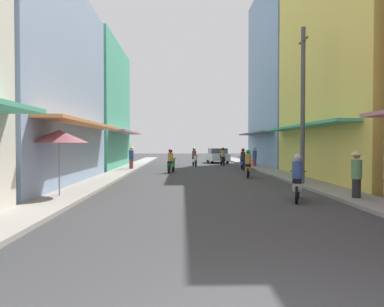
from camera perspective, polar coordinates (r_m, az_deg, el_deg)
ground_plane at (r=24.11m, az=0.84°, el=-3.12°), size 106.46×106.46×0.00m
sidewalk_left at (r=24.43m, az=-10.97°, el=-2.95°), size 1.52×56.39×0.12m
sidewalk_right at (r=24.81m, az=12.47°, el=-2.89°), size 1.52×56.39×0.12m
building_left_mid at (r=20.06m, az=-24.64°, el=9.04°), size 7.05×12.57×9.24m
building_left_far at (r=32.10m, az=-15.57°, el=6.46°), size 7.05×11.18×9.52m
building_right_mid at (r=23.25m, az=23.95°, el=13.24°), size 7.05×13.56×13.45m
building_right_far at (r=35.88m, az=14.56°, el=10.60°), size 7.05×12.53×15.34m
motorbike_blue at (r=28.94m, az=7.30°, el=-0.98°), size 0.55×1.81×1.58m
motorbike_green at (r=25.95m, az=-3.02°, el=-1.24°), size 0.61×1.79×1.58m
motorbike_black at (r=34.84m, az=4.41°, el=-0.57°), size 0.55×1.81×1.58m
motorbike_white at (r=33.15m, az=0.35°, el=-0.66°), size 0.56×1.80×1.58m
motorbike_orange at (r=22.69m, az=8.09°, el=-1.64°), size 0.62×1.79×1.58m
motorbike_silver at (r=13.64m, az=14.91°, el=-3.70°), size 0.74×1.74×1.58m
parked_car at (r=39.56m, az=3.67°, el=-0.28°), size 2.16×4.26×1.45m
pedestrian_foreground at (r=14.19m, az=22.55°, el=-2.54°), size 0.44×0.44×1.70m
pedestrian_far at (r=28.76m, az=-8.72°, el=-0.43°), size 0.44×0.44×1.76m
pedestrian_midway at (r=31.90m, az=8.97°, el=-0.32°), size 0.44×0.44×1.69m
vendor_umbrella at (r=14.48m, az=-18.57°, el=2.35°), size 2.03×2.03×2.39m
utility_pole at (r=18.65m, az=15.63°, el=6.70°), size 0.20×1.20×7.13m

